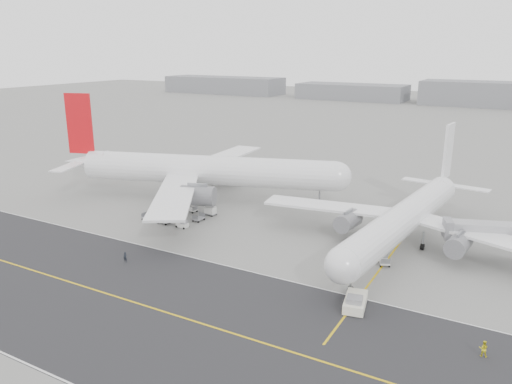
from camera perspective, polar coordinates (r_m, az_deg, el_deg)
The scene contains 11 objects.
ground at distance 84.65m, azimuth -7.66°, elevation -6.61°, with size 700.00×700.00×0.00m, color gray.
taxiway at distance 69.31m, azimuth -13.31°, elevation -12.30°, with size 220.00×59.00×0.03m.
horizon_buildings at distance 324.19m, azimuth 26.26°, elevation 8.71°, with size 520.00×28.00×28.00m, color gray, non-canonical shape.
airliner_a at distance 111.11m, azimuth -6.30°, elevation 2.52°, with size 64.23×62.96×22.87m.
airliner_b at distance 87.41m, azimuth 16.76°, elevation -2.75°, with size 52.06×52.89×18.27m.
pushback_tug at distance 67.44m, azimuth 11.28°, elevation -12.20°, with size 3.66×7.37×2.07m.
jet_bridge at distance 87.70m, azimuth 25.85°, elevation -4.31°, with size 16.44×8.25×6.21m.
gse_cluster at distance 100.77m, azimuth -8.81°, elevation -2.90°, with size 16.32×15.76×1.85m, color #929297, non-canonical shape.
stray_dolly at distance 81.09m, azimuth 14.41°, elevation -8.05°, with size 1.50×2.43×1.50m, color silver, non-canonical shape.
ground_crew_a at distance 81.76m, azimuth -14.72°, elevation -7.22°, with size 0.62×0.41×1.70m, color black.
ground_crew_b at distance 62.21m, azimuth 24.56°, elevation -15.96°, with size 0.93×0.72×1.90m, color yellow.
Camera 1 is at (47.51, -62.09, 32.47)m, focal length 35.00 mm.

